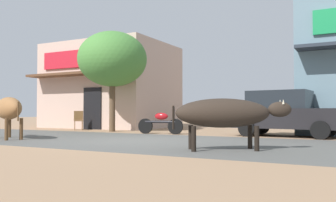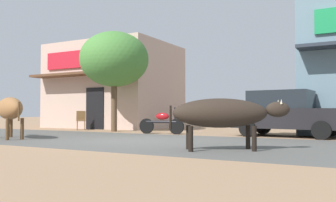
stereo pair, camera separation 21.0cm
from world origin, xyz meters
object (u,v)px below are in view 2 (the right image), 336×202
parked_motorcycle (162,122)px  cafe_chair_near_tree (81,119)px  cow_near_brown (9,109)px  cow_far_dark (223,113)px  parked_hatchback_car (286,113)px  roadside_tree (114,60)px

parked_motorcycle → cafe_chair_near_tree: bearing=169.6°
parked_motorcycle → cow_near_brown: 5.57m
cow_near_brown → cow_far_dark: bearing=0.2°
parked_hatchback_car → cafe_chair_near_tree: parked_hatchback_car is taller
cow_near_brown → parked_hatchback_car: bearing=34.1°
cafe_chair_near_tree → parked_motorcycle: bearing=-10.4°
parked_motorcycle → cow_far_dark: size_ratio=0.73×
roadside_tree → parked_hatchback_car: 7.78m
parked_hatchback_car → cafe_chair_near_tree: bearing=179.8°
roadside_tree → parked_motorcycle: size_ratio=2.36×
roadside_tree → parked_hatchback_car: (7.39, 0.35, -2.39)m
cow_near_brown → cow_far_dark: 7.46m
parked_hatchback_car → parked_motorcycle: (-4.61, -0.90, -0.37)m
parked_motorcycle → cafe_chair_near_tree: (-5.09, 0.93, 0.05)m
parked_hatchback_car → cafe_chair_near_tree: size_ratio=4.24×
cafe_chair_near_tree → cow_far_dark: bearing=-30.1°
parked_motorcycle → roadside_tree: bearing=168.8°
cafe_chair_near_tree → cow_near_brown: bearing=-71.7°
cow_near_brown → cafe_chair_near_tree: bearing=108.3°
cow_far_dark → cafe_chair_near_tree: bearing=149.9°
parked_hatchback_car → cow_near_brown: bearing=-145.9°
parked_hatchback_car → cow_near_brown: 9.55m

